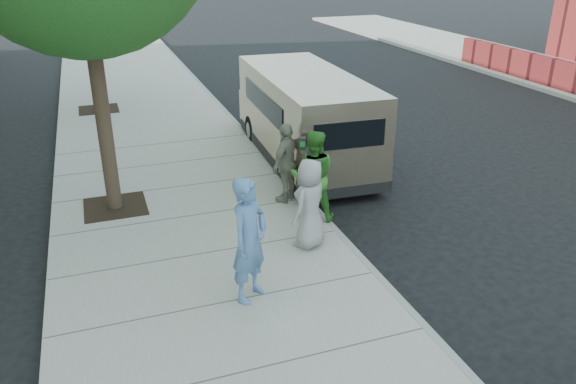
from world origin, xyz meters
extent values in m
plane|color=black|center=(0.00, 0.00, 0.00)|extent=(120.00, 120.00, 0.00)
cube|color=gray|center=(-1.00, 0.00, 0.07)|extent=(5.00, 60.00, 0.15)
cube|color=gray|center=(1.44, 0.00, 0.07)|extent=(0.12, 60.00, 0.16)
cube|color=black|center=(-2.30, 2.40, 0.15)|extent=(1.20, 1.20, 0.01)
cylinder|color=#38281E|center=(-2.30, 2.40, 2.13)|extent=(0.28, 0.28, 3.96)
cube|color=black|center=(-2.30, 10.00, 0.15)|extent=(1.20, 1.20, 0.01)
cylinder|color=#38281E|center=(-2.30, 10.00, 1.91)|extent=(0.28, 0.28, 3.52)
cylinder|color=gray|center=(1.25, 1.05, 0.74)|extent=(0.06, 0.06, 1.17)
cube|color=gray|center=(1.25, 1.05, 1.36)|extent=(0.24, 0.13, 0.08)
cube|color=#2D2D30|center=(1.17, 1.08, 1.51)|extent=(0.15, 0.14, 0.23)
cube|color=#2D2D30|center=(1.33, 1.02, 1.51)|extent=(0.15, 0.14, 0.23)
cube|color=tan|center=(2.30, 3.84, 1.19)|extent=(2.21, 5.43, 1.97)
cube|color=tan|center=(2.43, 6.76, 0.70)|extent=(1.85, 0.62, 0.84)
cube|color=black|center=(2.18, 1.15, 1.54)|extent=(1.49, 0.08, 0.55)
cylinder|color=black|center=(1.50, 5.64, 0.38)|extent=(0.29, 0.76, 0.75)
cylinder|color=black|center=(3.25, 5.57, 0.38)|extent=(0.29, 0.76, 0.75)
cylinder|color=black|center=(1.35, 2.00, 0.38)|extent=(0.29, 0.76, 0.75)
cylinder|color=black|center=(3.09, 1.93, 0.38)|extent=(0.29, 0.76, 0.75)
imported|color=#537DB1|center=(-0.61, -1.49, 1.10)|extent=(0.82, 0.79, 1.89)
imported|color=#348029|center=(1.20, 0.60, 1.02)|extent=(1.01, 0.89, 1.74)
imported|color=#9B9A9D|center=(0.77, -0.32, 0.93)|extent=(0.91, 0.85, 1.57)
imported|color=gray|center=(1.03, 1.57, 0.96)|extent=(0.99, 0.91, 1.62)
camera|label=1|loc=(-2.43, -8.25, 4.94)|focal=35.00mm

